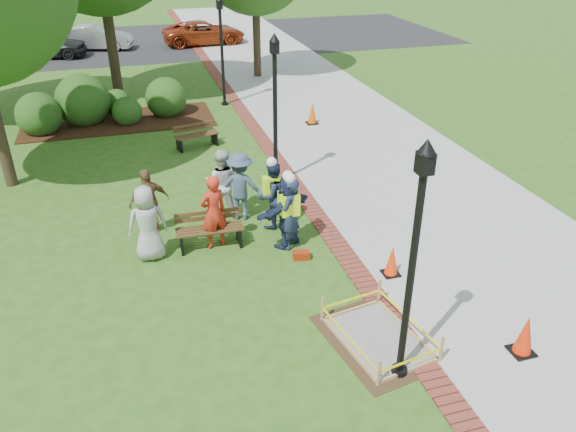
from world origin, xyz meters
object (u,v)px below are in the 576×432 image
object	(u,v)px
lamp_near	(414,250)
hivis_worker_c	(272,193)
hivis_worker_b	(290,212)
cone_front	(525,336)
bench_near	(210,237)
hivis_worker_a	(288,209)
wet_concrete_pad	(379,330)

from	to	relation	value
lamp_near	hivis_worker_c	size ratio (longest dim) A/B	2.28
lamp_near	hivis_worker_b	size ratio (longest dim) A/B	2.24
hivis_worker_c	cone_front	bearing A→B (deg)	-61.83
lamp_near	bench_near	bearing A→B (deg)	115.56
bench_near	hivis_worker_c	world-z (taller)	hivis_worker_c
lamp_near	hivis_worker_b	xyz separation A→B (m)	(-0.62, 4.50, -1.54)
lamp_near	hivis_worker_c	xyz separation A→B (m)	(-0.75, 5.58, -1.55)
hivis_worker_a	hivis_worker_b	world-z (taller)	hivis_worker_a
wet_concrete_pad	hivis_worker_a	xyz separation A→B (m)	(-0.64, 3.75, 0.71)
lamp_near	hivis_worker_c	distance (m)	5.84
wet_concrete_pad	lamp_near	world-z (taller)	lamp_near
cone_front	hivis_worker_a	distance (m)	5.65
hivis_worker_c	bench_near	bearing A→B (deg)	-161.90
hivis_worker_a	bench_near	bearing A→B (deg)	166.88
bench_near	hivis_worker_c	bearing A→B (deg)	18.10
lamp_near	hivis_worker_b	bearing A→B (deg)	97.79
wet_concrete_pad	hivis_worker_b	bearing A→B (deg)	99.72
lamp_near	wet_concrete_pad	bearing A→B (deg)	89.62
hivis_worker_a	lamp_near	bearing A→B (deg)	-82.24
lamp_near	hivis_worker_a	bearing A→B (deg)	97.76
hivis_worker_c	hivis_worker_b	bearing A→B (deg)	-82.85
hivis_worker_b	lamp_near	bearing A→B (deg)	-82.21
bench_near	hivis_worker_b	bearing A→B (deg)	-16.57
wet_concrete_pad	lamp_near	distance (m)	2.41
hivis_worker_b	cone_front	bearing A→B (deg)	-57.80
bench_near	hivis_worker_b	world-z (taller)	hivis_worker_b
wet_concrete_pad	hivis_worker_c	bearing A→B (deg)	99.14
lamp_near	hivis_worker_c	world-z (taller)	lamp_near
hivis_worker_a	hivis_worker_b	distance (m)	0.12
hivis_worker_a	hivis_worker_b	xyz separation A→B (m)	(0.01, -0.12, -0.00)
hivis_worker_b	hivis_worker_c	xyz separation A→B (m)	(-0.13, 1.07, -0.01)
cone_front	hivis_worker_c	size ratio (longest dim) A/B	0.44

